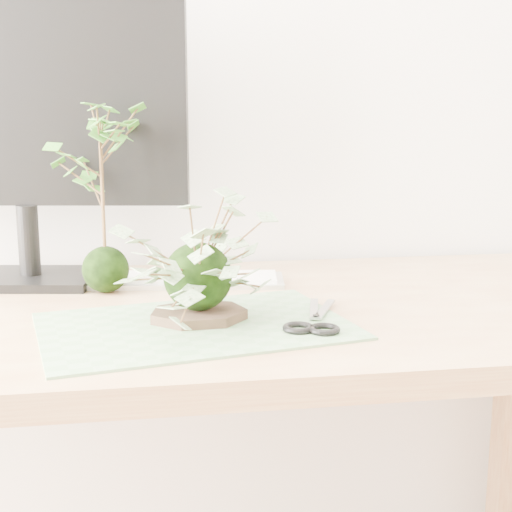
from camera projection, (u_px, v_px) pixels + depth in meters
name	position (u px, v px, depth m)	size (l,w,h in m)	color
desk	(200.00, 356.00, 1.20)	(1.60, 0.70, 0.74)	tan
cutting_mat	(195.00, 326.00, 1.07)	(0.45, 0.30, 0.00)	#618F5C
stone_dish	(199.00, 315.00, 1.09)	(0.15, 0.15, 0.01)	black
ivy_kokedama	(197.00, 245.00, 1.07)	(0.37, 0.37, 0.21)	black
maple_kokedama	(101.00, 155.00, 1.23)	(0.23, 0.23, 0.35)	black
keyboard	(179.00, 280.00, 1.35)	(0.41, 0.17, 0.02)	silver
monitor	(22.00, 118.00, 1.30)	(0.60, 0.21, 0.53)	black
scissors	(320.00, 324.00, 1.05)	(0.10, 0.20, 0.01)	#969698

